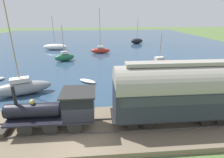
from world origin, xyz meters
name	(u,v)px	position (x,y,z in m)	size (l,w,h in m)	color
ground_plane	(79,145)	(0.00, 0.00, 0.00)	(200.00, 200.00, 0.00)	#516B38
harbor_water	(92,42)	(44.48, 0.00, 0.00)	(80.00, 80.00, 0.01)	#2D4760
rail_embankment	(81,130)	(1.37, 0.00, 0.21)	(5.64, 56.00, 0.54)	#756651
steam_locomotive	(61,108)	(1.37, 1.23, 2.11)	(2.24, 6.48, 3.26)	black
passenger_coach	(177,91)	(1.37, -6.91, 3.08)	(2.53, 9.30, 4.67)	black
sailboat_red	(100,50)	(28.27, -2.07, 0.68)	(1.18, 4.19, 9.14)	#B72D23
sailboat_brown	(159,62)	(18.22, -11.69, 0.55)	(2.58, 5.03, 5.25)	brown
sailboat_gray	(21,88)	(8.27, 6.78, 0.82)	(3.54, 6.29, 9.94)	gray
sailboat_green	(65,57)	(22.29, 4.58, 0.74)	(2.39, 3.71, 6.27)	#236B42
sailboat_black	(137,41)	(40.21, -12.76, 0.76)	(2.32, 3.82, 7.11)	black
sailboat_white	(55,47)	(33.07, 8.57, 0.72)	(2.15, 5.76, 7.62)	white
rowboat_off_pier	(170,78)	(11.49, -10.85, 0.19)	(2.01, 2.25, 0.36)	silver
rowboat_far_out	(88,81)	(11.27, -0.06, 0.18)	(2.18, 2.51, 0.35)	beige
rowboat_mid_harbor	(193,90)	(7.52, -11.93, 0.17)	(1.92, 2.90, 0.32)	#B7B2A3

